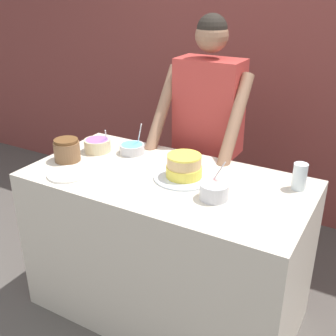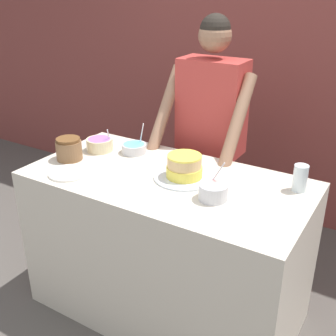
# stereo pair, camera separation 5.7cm
# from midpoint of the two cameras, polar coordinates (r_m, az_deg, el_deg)

# --- Properties ---
(wall_back) EXTENTS (10.00, 0.05, 2.60)m
(wall_back) POSITION_cam_midpoint_polar(r_m,az_deg,el_deg) (3.42, 13.74, 14.28)
(wall_back) COLOR brown
(wall_back) RESTS_ON ground_plane
(counter) EXTENTS (1.52, 0.77, 0.89)m
(counter) POSITION_cam_midpoint_polar(r_m,az_deg,el_deg) (2.47, 0.47, -10.63)
(counter) COLOR beige
(counter) RESTS_ON ground_plane
(person_baker) EXTENTS (0.56, 0.47, 1.67)m
(person_baker) POSITION_cam_midpoint_polar(r_m,az_deg,el_deg) (2.74, 6.37, 6.00)
(person_baker) COLOR #2D2D38
(person_baker) RESTS_ON ground_plane
(cake) EXTENTS (0.32, 0.32, 0.13)m
(cake) POSITION_cam_midpoint_polar(r_m,az_deg,el_deg) (2.22, 2.96, -0.06)
(cake) COLOR silver
(cake) RESTS_ON counter
(frosting_bowl_purple) EXTENTS (0.16, 0.16, 0.15)m
(frosting_bowl_purple) POSITION_cam_midpoint_polar(r_m,az_deg,el_deg) (2.61, -8.62, 3.23)
(frosting_bowl_purple) COLOR beige
(frosting_bowl_purple) RESTS_ON counter
(frosting_bowl_pink) EXTENTS (0.14, 0.14, 0.18)m
(frosting_bowl_pink) POSITION_cam_midpoint_polar(r_m,az_deg,el_deg) (2.03, 6.94, -3.12)
(frosting_bowl_pink) COLOR silver
(frosting_bowl_pink) RESTS_ON counter
(frosting_bowl_blue) EXTENTS (0.15, 0.15, 0.18)m
(frosting_bowl_blue) POSITION_cam_midpoint_polar(r_m,az_deg,el_deg) (2.56, -3.98, 2.75)
(frosting_bowl_blue) COLOR silver
(frosting_bowl_blue) RESTS_ON counter
(drinking_glass) EXTENTS (0.07, 0.07, 0.14)m
(drinking_glass) POSITION_cam_midpoint_polar(r_m,az_deg,el_deg) (2.19, 18.18, -1.30)
(drinking_glass) COLOR silver
(drinking_glass) RESTS_ON counter
(ceramic_plate) EXTENTS (0.22, 0.22, 0.01)m
(ceramic_plate) POSITION_cam_midpoint_polar(r_m,az_deg,el_deg) (2.34, -12.61, -0.68)
(ceramic_plate) COLOR white
(ceramic_plate) RESTS_ON counter
(stoneware_jar) EXTENTS (0.15, 0.15, 0.13)m
(stoneware_jar) POSITION_cam_midpoint_polar(r_m,az_deg,el_deg) (2.51, -12.64, 2.52)
(stoneware_jar) COLOR brown
(stoneware_jar) RESTS_ON counter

